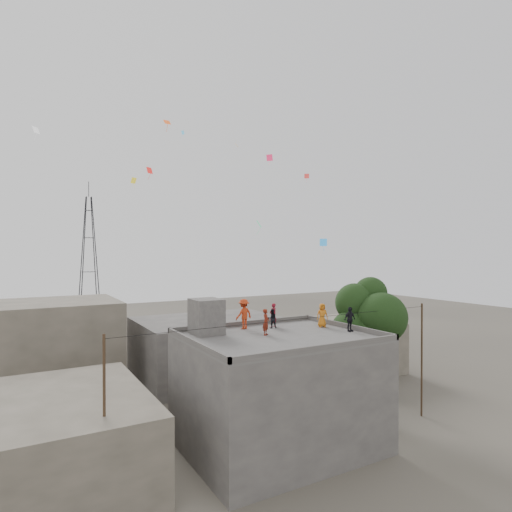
{
  "coord_description": "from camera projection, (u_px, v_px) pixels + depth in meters",
  "views": [
    {
      "loc": [
        -12.75,
        -19.84,
        10.8
      ],
      "look_at": [
        -0.14,
        2.27,
        10.53
      ],
      "focal_mm": 30.0,
      "sensor_mm": 36.0,
      "label": 1
    }
  ],
  "objects": [
    {
      "name": "stair_head_box",
      "position": [
        206.0,
        317.0,
        24.26
      ],
      "size": [
        1.6,
        1.8,
        2.0
      ],
      "primitive_type": "cube",
      "color": "#4A4745",
      "rests_on": "main_building"
    },
    {
      "name": "person_orange_child",
      "position": [
        322.0,
        315.0,
        26.55
      ],
      "size": [
        0.82,
        0.66,
        1.47
      ],
      "primitive_type": "imported",
      "rotation": [
        0.0,
        0.0,
        -0.31
      ],
      "color": "#CB6D17",
      "rests_on": "main_building"
    },
    {
      "name": "main_building",
      "position": [
        278.0,
        391.0,
        23.64
      ],
      "size": [
        10.0,
        8.0,
        6.1
      ],
      "color": "#4A4745",
      "rests_on": "ground"
    },
    {
      "name": "ground",
      "position": [
        278.0,
        446.0,
        23.67
      ],
      "size": [
        140.0,
        140.0,
        0.0
      ],
      "primitive_type": "plane",
      "color": "#443F37",
      "rests_on": "ground"
    },
    {
      "name": "person_red_child",
      "position": [
        266.0,
        322.0,
        23.98
      ],
      "size": [
        0.63,
        0.62,
        1.47
      ],
      "primitive_type": "imported",
      "rotation": [
        0.0,
        0.0,
        0.73
      ],
      "color": "maroon",
      "rests_on": "main_building"
    },
    {
      "name": "person_orange_adult",
      "position": [
        244.0,
        314.0,
        25.86
      ],
      "size": [
        1.3,
        0.93,
        1.82
      ],
      "primitive_type": "imported",
      "rotation": [
        0.0,
        0.0,
        -2.9
      ],
      "color": "#BD3515",
      "rests_on": "main_building"
    },
    {
      "name": "neighbor_east",
      "position": [
        348.0,
        345.0,
        39.27
      ],
      "size": [
        7.0,
        8.0,
        4.4
      ],
      "primitive_type": "cube",
      "color": "#575145",
      "rests_on": "ground"
    },
    {
      "name": "person_dark_adult",
      "position": [
        350.0,
        319.0,
        25.02
      ],
      "size": [
        0.88,
        0.44,
        1.45
      ],
      "primitive_type": "imported",
      "rotation": [
        0.0,
        0.0,
        0.1
      ],
      "color": "black",
      "rests_on": "main_building"
    },
    {
      "name": "utility_line",
      "position": [
        299.0,
        382.0,
        22.79
      ],
      "size": [
        20.12,
        0.62,
        7.4
      ],
      "color": "black",
      "rests_on": "ground"
    },
    {
      "name": "person_red_adult",
      "position": [
        273.0,
        315.0,
        26.6
      ],
      "size": [
        0.61,
        0.47,
        1.47
      ],
      "primitive_type": "imported",
      "rotation": [
        0.0,
        0.0,
        3.4
      ],
      "color": "maroon",
      "rests_on": "main_building"
    },
    {
      "name": "neighbor_north",
      "position": [
        210.0,
        348.0,
        36.79
      ],
      "size": [
        12.0,
        9.0,
        5.0
      ],
      "primitive_type": "cube",
      "color": "#4A4745",
      "rests_on": "ground"
    },
    {
      "name": "neighbor_west",
      "position": [
        57.0,
        440.0,
        19.93
      ],
      "size": [
        8.0,
        10.0,
        4.0
      ],
      "primitive_type": "cube",
      "color": "#575145",
      "rests_on": "ground"
    },
    {
      "name": "transmission_tower",
      "position": [
        89.0,
        265.0,
        56.33
      ],
      "size": [
        2.97,
        2.97,
        20.01
      ],
      "color": "black",
      "rests_on": "ground"
    },
    {
      "name": "person_dark_child",
      "position": [
        272.0,
        319.0,
        26.17
      ],
      "size": [
        0.68,
        0.59,
        1.17
      ],
      "primitive_type": "imported",
      "rotation": [
        0.0,
        0.0,
        2.83
      ],
      "color": "black",
      "rests_on": "main_building"
    },
    {
      "name": "parapet",
      "position": [
        278.0,
        334.0,
        23.6
      ],
      "size": [
        10.0,
        8.0,
        0.3
      ],
      "color": "#4A4745",
      "rests_on": "main_building"
    },
    {
      "name": "kites",
      "position": [
        212.0,
        173.0,
        31.73
      ],
      "size": [
        22.2,
        16.17,
        10.82
      ],
      "color": "red",
      "rests_on": "ground"
    },
    {
      "name": "neighbor_northwest",
      "position": [
        55.0,
        347.0,
        32.57
      ],
      "size": [
        9.0,
        8.0,
        7.0
      ],
      "primitive_type": "cube",
      "color": "#575145",
      "rests_on": "ground"
    },
    {
      "name": "tree",
      "position": [
        369.0,
        324.0,
        27.77
      ],
      "size": [
        4.9,
        4.6,
        9.1
      ],
      "color": "black",
      "rests_on": "ground"
    }
  ]
}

